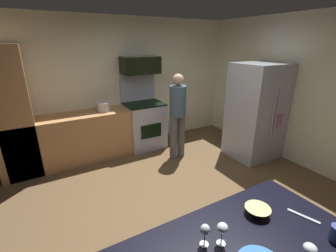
% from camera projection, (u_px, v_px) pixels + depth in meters
% --- Properties ---
extents(ground_plane, '(5.20, 4.80, 0.02)m').
position_uv_depth(ground_plane, '(179.00, 203.00, 3.25)').
color(ground_plane, brown).
extents(wall_back, '(5.20, 0.12, 2.60)m').
position_uv_depth(wall_back, '(119.00, 85.00, 4.71)').
color(wall_back, beige).
rests_on(wall_back, ground).
extents(wall_right, '(0.12, 4.80, 2.60)m').
position_uv_depth(wall_right, '(305.00, 93.00, 3.98)').
color(wall_right, beige).
rests_on(wall_right, ground).
extents(lower_cabinet_run, '(2.40, 0.60, 0.90)m').
position_uv_depth(lower_cabinet_run, '(82.00, 137.00, 4.29)').
color(lower_cabinet_run, tan).
rests_on(lower_cabinet_run, ground).
extents(cabinet_column, '(0.60, 0.60, 2.10)m').
position_uv_depth(cabinet_column, '(11.00, 115.00, 3.62)').
color(cabinet_column, tan).
rests_on(cabinet_column, ground).
extents(oven_range, '(0.76, 0.65, 1.53)m').
position_uv_depth(oven_range, '(144.00, 123.00, 4.85)').
color(oven_range, '#B3B4C7').
rests_on(oven_range, ground).
extents(microwave, '(0.74, 0.38, 0.33)m').
position_uv_depth(microwave, '(140.00, 65.00, 4.51)').
color(microwave, black).
rests_on(microwave, oven_range).
extents(refrigerator, '(0.88, 0.79, 1.78)m').
position_uv_depth(refrigerator, '(256.00, 112.00, 4.32)').
color(refrigerator, '#B1B8C0').
rests_on(refrigerator, ground).
extents(person_cook, '(0.31, 0.30, 1.61)m').
position_uv_depth(person_cook, '(178.00, 113.00, 4.22)').
color(person_cook, '#5B5B5B').
rests_on(person_cook, ground).
extents(mixing_bowl_small, '(0.19, 0.19, 0.06)m').
position_uv_depth(mixing_bowl_small, '(257.00, 211.00, 1.73)').
color(mixing_bowl_small, '#E5CF7B').
rests_on(mixing_bowl_small, counter_island).
extents(wine_glass_near, '(0.06, 0.06, 0.16)m').
position_uv_depth(wine_glass_near, '(205.00, 231.00, 1.44)').
color(wine_glass_near, silver).
rests_on(wine_glass_near, counter_island).
extents(wine_glass_mid, '(0.08, 0.08, 0.13)m').
position_uv_depth(wine_glass_mid, '(310.00, 249.00, 1.33)').
color(wine_glass_mid, silver).
rests_on(wine_glass_mid, counter_island).
extents(wine_glass_far, '(0.07, 0.07, 0.16)m').
position_uv_depth(wine_glass_far, '(222.00, 229.00, 1.44)').
color(wine_glass_far, silver).
rests_on(wine_glass_far, counter_island).
extents(knife_chef, '(0.09, 0.22, 0.01)m').
position_uv_depth(knife_chef, '(303.00, 216.00, 1.71)').
color(knife_chef, '#B7BABF').
rests_on(knife_chef, counter_island).
extents(stock_pot, '(0.26, 0.26, 0.16)m').
position_uv_depth(stock_pot, '(103.00, 107.00, 4.31)').
color(stock_pot, '#BCBEBF').
rests_on(stock_pot, lower_cabinet_run).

